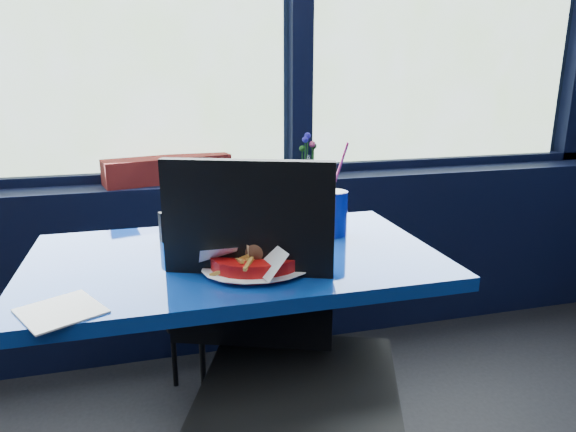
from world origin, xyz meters
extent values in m
plane|color=black|center=(0.00, 3.00, 1.50)|extent=(5.00, 0.00, 5.00)
cube|color=black|center=(0.00, 2.87, 0.40)|extent=(5.00, 0.26, 0.80)
cube|color=black|center=(0.00, 2.95, 0.81)|extent=(4.80, 0.08, 0.06)
cylinder|color=black|center=(0.30, 2.00, 0.34)|extent=(0.12, 0.12, 0.68)
cube|color=navy|center=(0.30, 2.00, 0.73)|extent=(1.20, 0.70, 0.04)
cube|color=black|center=(0.39, 1.63, 0.51)|extent=(0.62, 0.62, 0.05)
cube|color=black|center=(0.31, 1.84, 0.80)|extent=(0.44, 0.19, 0.52)
cylinder|color=black|center=(0.28, 1.89, 0.25)|extent=(0.03, 0.03, 0.49)
cylinder|color=black|center=(0.66, 1.74, 0.25)|extent=(0.03, 0.03, 0.49)
cube|color=black|center=(0.31, 2.40, 0.41)|extent=(0.47, 0.47, 0.04)
cube|color=black|center=(0.26, 2.23, 0.64)|extent=(0.36, 0.13, 0.42)
cylinder|color=black|center=(0.43, 2.60, 0.20)|extent=(0.02, 0.02, 0.39)
cylinder|color=black|center=(0.52, 2.29, 0.20)|extent=(0.02, 0.02, 0.39)
cylinder|color=black|center=(0.11, 2.51, 0.20)|extent=(0.02, 0.02, 0.39)
cylinder|color=black|center=(0.20, 2.20, 0.20)|extent=(0.02, 0.02, 0.39)
cube|color=maroon|center=(0.15, 2.89, 0.86)|extent=(0.57, 0.27, 0.11)
imported|color=silver|center=(0.78, 2.83, 0.85)|extent=(0.10, 0.11, 0.10)
cylinder|color=#1E5919|center=(0.77, 2.83, 0.88)|extent=(0.01, 0.01, 0.16)
sphere|color=#2820BD|center=(0.77, 2.83, 0.97)|extent=(0.03, 0.03, 0.03)
cylinder|color=#1E5919|center=(0.80, 2.82, 0.87)|extent=(0.01, 0.01, 0.14)
sphere|color=#E34276|center=(0.80, 2.82, 0.95)|extent=(0.03, 0.03, 0.03)
cylinder|color=#1E5919|center=(0.78, 2.85, 0.89)|extent=(0.01, 0.01, 0.18)
sphere|color=#2820BD|center=(0.78, 2.85, 0.99)|extent=(0.03, 0.03, 0.03)
cylinder|color=#1E5919|center=(0.76, 2.84, 0.86)|extent=(0.01, 0.01, 0.12)
sphere|color=#1E5919|center=(0.76, 2.84, 0.93)|extent=(0.03, 0.03, 0.03)
cylinder|color=#1E5919|center=(0.81, 2.83, 0.86)|extent=(0.01, 0.01, 0.13)
sphere|color=#1E5919|center=(0.81, 2.83, 0.94)|extent=(0.03, 0.03, 0.03)
cylinder|color=#B30C0B|center=(0.34, 1.85, 0.77)|extent=(0.33, 0.33, 0.05)
cylinder|color=white|center=(0.34, 1.85, 0.76)|extent=(0.31, 0.31, 0.00)
cylinder|color=silver|center=(0.44, 1.88, 0.81)|extent=(0.07, 0.09, 0.08)
sphere|color=brown|center=(0.33, 1.83, 0.81)|extent=(0.06, 0.06, 0.06)
cylinder|color=red|center=(0.32, 1.84, 0.83)|extent=(0.05, 0.05, 0.01)
cylinder|color=#B30C0B|center=(0.47, 2.20, 0.83)|extent=(0.05, 0.05, 0.16)
cone|color=#B30C0B|center=(0.47, 2.20, 0.93)|extent=(0.04, 0.04, 0.05)
cylinder|color=#0D1D94|center=(0.65, 2.10, 0.82)|extent=(0.09, 0.09, 0.15)
cylinder|color=black|center=(0.65, 2.10, 0.89)|extent=(0.08, 0.08, 0.01)
cylinder|color=#FC3588|center=(0.66, 2.10, 0.96)|extent=(0.05, 0.06, 0.20)
cube|color=white|center=(-0.15, 1.72, 0.75)|extent=(0.22, 0.22, 0.00)
camera|label=1|loc=(0.08, 0.56, 1.28)|focal=32.00mm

